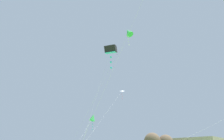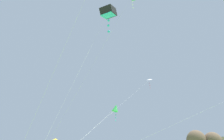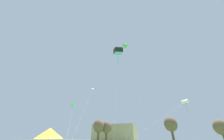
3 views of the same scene
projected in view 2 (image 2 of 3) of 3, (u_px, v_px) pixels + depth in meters
name	position (u px, v px, depth m)	size (l,w,h in m)	color
kite_black_box_0	(108.00, 12.00, 18.07)	(1.65, 6.16, 13.59)	silver
kite_white_delta_1	(149.00, 80.00, 37.31)	(9.50, 21.60, 15.27)	silver
kite_green_diamond_2	(116.00, 108.00, 32.30)	(10.57, 14.82, 9.82)	silver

